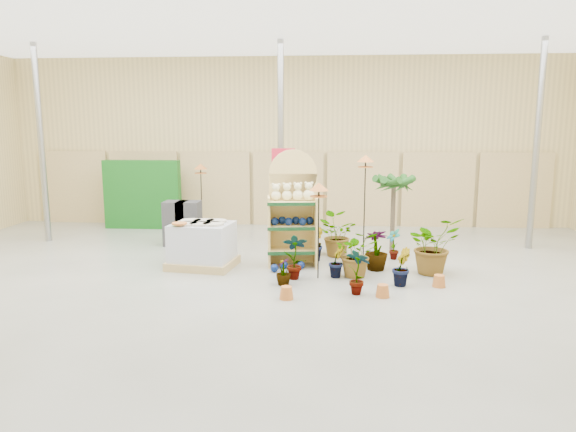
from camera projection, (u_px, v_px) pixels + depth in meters
The scene contains 25 objects.
room at pixel (268, 152), 8.80m from camera, with size 15.20×12.10×4.70m.
display_shelf at pixel (293, 213), 9.88m from camera, with size 0.99×0.70×2.22m.
teddy_bears at pixel (294, 193), 9.71m from camera, with size 0.82×0.22×0.35m.
gazing_balls_shelf at pixel (292, 221), 9.78m from camera, with size 0.82×0.28×0.15m.
gazing_balls_floor at pixel (288, 267), 9.54m from camera, with size 0.63×0.39×0.15m.
pallet_stack at pixel (203, 245), 9.74m from camera, with size 1.33×1.16×0.88m.
charcoal_planters at pixel (183, 223), 11.59m from camera, with size 0.80×0.50×1.00m.
trellis_stock at pixel (143, 194), 13.50m from camera, with size 2.00×0.30×1.80m, color #115414.
offer_sign at pixel (283, 178), 10.94m from camera, with size 0.50×0.08×2.20m.
bird_table_front at pixel (319, 190), 8.81m from camera, with size 0.34×0.34×1.70m.
bird_table_right at pixel (366, 162), 10.14m from camera, with size 0.34×0.34×2.10m.
bird_table_back at pixel (201, 169), 12.70m from camera, with size 0.34×0.34×1.76m.
palm at pixel (394, 182), 10.96m from camera, with size 0.70×0.70×1.74m.
potted_plant_0 at pixel (295, 256), 8.95m from camera, with size 0.43×0.29×0.82m, color #194915.
potted_plant_1 at pixel (336, 261), 9.10m from camera, with size 0.32×0.26×0.58m, color #194915.
potted_plant_2 at pixel (357, 253), 9.10m from camera, with size 0.76×0.66×0.85m, color #194915.
potted_plant_3 at pixel (376, 250), 9.54m from camera, with size 0.43×0.43×0.77m, color #194915.
potted_plant_4 at pixel (394, 244), 10.34m from camera, with size 0.33×0.22×0.62m, color #194915.
potted_plant_5 at pixel (315, 244), 10.25m from camera, with size 0.37×0.30×0.68m, color #194915.
potted_plant_6 at pixel (335, 235), 10.57m from camera, with size 0.81×0.70×0.90m, color #194915.
potted_plant_7 at pixel (284, 271), 8.64m from camera, with size 0.26×0.26×0.47m, color #194915.
potted_plant_8 at pixel (358, 272), 8.11m from camera, with size 0.40×0.27×0.75m, color #194915.
potted_plant_9 at pixel (401, 267), 8.60m from camera, with size 0.35×0.29×0.65m, color #194915.
potted_plant_10 at pixel (433, 245), 9.28m from camera, with size 0.95×0.82×1.05m, color #194915.
potted_plant_11 at pixel (314, 241), 10.78m from camera, with size 0.32×0.32×0.57m, color #194915.
Camera 1 is at (0.95, -7.91, 2.61)m, focal length 32.00 mm.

